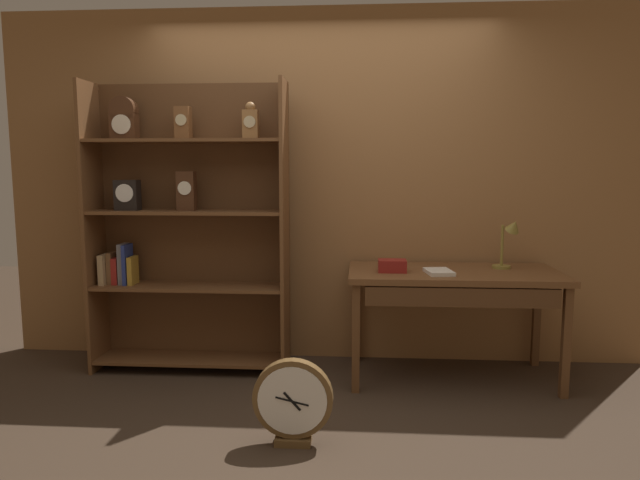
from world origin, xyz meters
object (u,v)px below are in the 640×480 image
(desk_lamp, at_px, (509,240))
(bookshelf, at_px, (183,227))
(workbench, at_px, (454,283))
(round_clock_large, at_px, (293,401))
(open_repair_manual, at_px, (439,272))
(toolbox_small, at_px, (392,266))

(desk_lamp, bearing_deg, bookshelf, -179.78)
(workbench, distance_m, round_clock_large, 1.46)
(bookshelf, distance_m, workbench, 1.92)
(desk_lamp, relative_size, open_repair_manual, 1.63)
(workbench, distance_m, desk_lamp, 0.49)
(bookshelf, distance_m, toolbox_small, 1.50)
(workbench, height_order, open_repair_manual, open_repair_manual)
(open_repair_manual, bearing_deg, toolbox_small, 162.75)
(bookshelf, height_order, desk_lamp, bookshelf)
(bookshelf, height_order, round_clock_large, bookshelf)
(workbench, bearing_deg, open_repair_manual, -140.07)
(workbench, xyz_separation_m, open_repair_manual, (-0.12, -0.10, 0.09))
(toolbox_small, relative_size, open_repair_manual, 0.85)
(workbench, bearing_deg, bookshelf, 177.00)
(bookshelf, bearing_deg, workbench, -3.00)
(open_repair_manual, xyz_separation_m, round_clock_large, (-0.86, -0.90, -0.53))
(bookshelf, relative_size, open_repair_manual, 9.25)
(bookshelf, xyz_separation_m, workbench, (1.89, -0.10, -0.36))
(workbench, distance_m, toolbox_small, 0.44)
(workbench, xyz_separation_m, round_clock_large, (-0.98, -1.00, -0.44))
(round_clock_large, bearing_deg, bookshelf, 129.76)
(bookshelf, relative_size, desk_lamp, 5.68)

